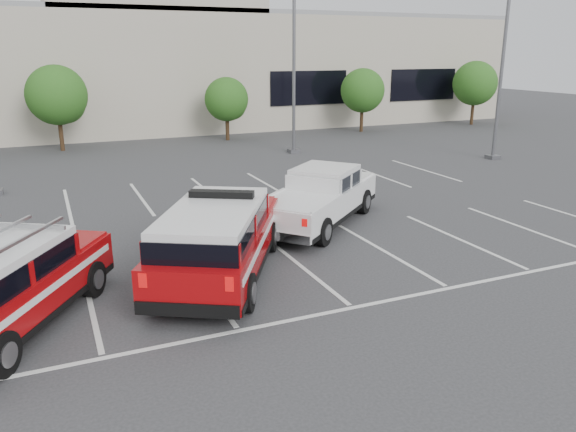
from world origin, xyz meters
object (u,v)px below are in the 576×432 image
at_px(convention_building, 124,63).
at_px(fire_chief_suv, 219,245).
at_px(light_pole_mid, 294,58).
at_px(white_pickup, 319,203).
at_px(tree_mid_left, 59,97).
at_px(ladder_suv, 3,292).
at_px(tree_far_right, 475,85).
at_px(light_pole_right, 503,58).
at_px(tree_right, 363,92).
at_px(tree_mid_right, 228,101).

bearing_deg(convention_building, fire_chief_suv, -94.31).
bearing_deg(light_pole_mid, white_pickup, -110.65).
relative_size(tree_mid_left, ladder_suv, 0.85).
bearing_deg(tree_far_right, fire_chief_suv, -141.17).
xyz_separation_m(convention_building, fire_chief_suv, (-2.40, -31.80, -3.84)).
bearing_deg(light_pole_mid, ladder_suv, -129.82).
bearing_deg(tree_far_right, light_pole_right, -127.04).
xyz_separation_m(tree_mid_left, light_pole_right, (20.91, -12.05, 2.14)).
distance_m(light_pole_mid, fire_chief_suv, 18.91).
relative_size(fire_chief_suv, ladder_suv, 1.13).
height_order(light_pole_right, white_pickup, light_pole_right).
xyz_separation_m(fire_chief_suv, white_pickup, (4.39, 3.14, -0.15)).
xyz_separation_m(tree_mid_left, tree_right, (20.00, -0.00, -0.27)).
height_order(tree_mid_right, light_pole_right, light_pole_right).
xyz_separation_m(convention_building, tree_mid_right, (4.91, -9.82, -2.22)).
distance_m(convention_building, fire_chief_suv, 32.12).
bearing_deg(fire_chief_suv, tree_mid_left, 126.59).
height_order(tree_mid_right, tree_right, tree_right).
distance_m(tree_mid_right, white_pickup, 19.15).
bearing_deg(white_pickup, fire_chief_suv, -95.39).
relative_size(tree_right, white_pickup, 0.75).
height_order(tree_mid_right, tree_far_right, tree_far_right).
height_order(tree_right, light_pole_right, light_pole_right).
relative_size(tree_mid_right, ladder_suv, 0.70).
height_order(light_pole_right, ladder_suv, light_pole_right).
distance_m(tree_right, light_pole_right, 12.32).
bearing_deg(tree_right, ladder_suv, -134.04).
height_order(fire_chief_suv, white_pickup, fire_chief_suv).
distance_m(tree_mid_right, ladder_suv, 25.99).
bearing_deg(convention_building, tree_mid_right, -63.43).
bearing_deg(ladder_suv, tree_mid_left, 116.18).
height_order(tree_mid_right, white_pickup, tree_mid_right).
distance_m(convention_building, tree_far_right, 26.83).
height_order(fire_chief_suv, ladder_suv, fire_chief_suv).
bearing_deg(tree_right, white_pickup, -124.43).
bearing_deg(ladder_suv, light_pole_right, 56.78).
bearing_deg(light_pole_right, light_pole_mid, 146.31).
bearing_deg(tree_mid_left, tree_right, -0.00).
bearing_deg(convention_building, ladder_suv, -102.48).
height_order(convention_building, tree_far_right, convention_building).
xyz_separation_m(tree_mid_right, ladder_suv, (-12.15, -22.91, -1.66)).
bearing_deg(tree_right, tree_mid_right, -180.00).
height_order(light_pole_mid, ladder_suv, light_pole_mid).
xyz_separation_m(tree_mid_left, ladder_suv, (-2.15, -22.91, -2.19)).
distance_m(tree_right, white_pickup, 22.94).
bearing_deg(tree_far_right, tree_right, -180.00).
relative_size(tree_right, ladder_suv, 0.78).
height_order(convention_building, tree_right, convention_building).
relative_size(light_pole_mid, ladder_suv, 1.80).
bearing_deg(ladder_suv, tree_right, 77.51).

